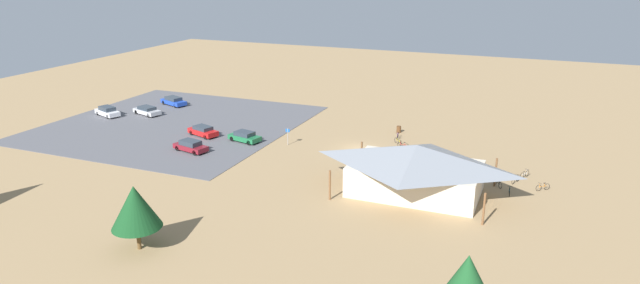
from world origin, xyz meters
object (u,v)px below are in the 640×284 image
bike_pavilion (416,167)px  car_white_end_stall (107,111)px  bicycle_green_front_row (484,176)px  bicycle_red_trailside (403,145)px  bicycle_orange_by_bin (543,187)px  car_maroon_far_end (191,146)px  bicycle_purple_mid_cluster (398,136)px  pine_east (467,284)px  car_red_near_entry (203,131)px  car_green_back_corner (245,137)px  trash_bin (399,129)px  lot_sign (288,134)px  car_silver_by_curb (147,111)px  bicycle_silver_edge_south (372,161)px  bicycle_white_near_sign (525,174)px  car_blue_front_row (174,101)px  bicycle_black_yard_left (516,180)px  bicycle_yellow_yard_front (398,141)px  bicycle_black_yard_center (498,183)px  bicycle_blue_lone_east (372,156)px  bicycle_teal_back_row (509,192)px  visitor_near_lot (433,157)px  pine_midwest (135,207)px

bike_pavilion → car_white_end_stall: 50.71m
bicycle_green_front_row → bicycle_red_trailside: (10.63, -7.22, -0.03)m
bicycle_orange_by_bin → car_maroon_far_end: bearing=4.7°
bike_pavilion → bicycle_purple_mid_cluster: 18.33m
pine_east → car_red_near_entry: (38.61, -30.67, -3.69)m
bicycle_red_trailside → car_green_back_corner: bearing=15.2°
trash_bin → lot_sign: bearing=42.6°
car_silver_by_curb → bicycle_orange_by_bin: bearing=171.2°
trash_bin → car_green_back_corner: (17.25, 11.63, 0.27)m
bicycle_silver_edge_south → bicycle_white_near_sign: 16.54m
car_maroon_far_end → car_green_back_corner: bearing=-125.1°
bicycle_white_near_sign → car_silver_by_curb: 54.67m
car_white_end_stall → car_blue_front_row: bearing=-118.6°
bicycle_black_yard_left → car_maroon_far_end: size_ratio=0.34×
car_blue_front_row → car_green_back_corner: (-20.21, 12.52, -0.01)m
lot_sign → bicycle_white_near_sign: bearing=178.8°
car_maroon_far_end → lot_sign: bearing=-144.9°
bicycle_yellow_yard_front → bicycle_black_yard_center: 16.49m
bicycle_blue_lone_east → bicycle_silver_edge_south: bearing=107.9°
bicycle_orange_by_bin → car_red_near_entry: size_ratio=0.27×
bicycle_purple_mid_cluster → car_maroon_far_end: bearing=34.1°
bike_pavilion → car_silver_by_curb: size_ratio=2.97×
lot_sign → bicycle_blue_lone_east: (-11.47, 1.14, -1.01)m
bicycle_teal_back_row → car_blue_front_row: (53.17, -17.59, 0.38)m
bike_pavilion → lot_sign: (18.43, -9.11, -1.38)m
bike_pavilion → pine_east: bearing=109.9°
bicycle_silver_edge_south → bicycle_red_trailside: size_ratio=1.07×
bicycle_black_yard_left → car_red_near_entry: bearing=-2.3°
bicycle_blue_lone_east → lot_sign: bearing=-5.7°
bike_pavilion → car_silver_by_curb: 46.66m
bicycle_purple_mid_cluster → bicycle_black_yard_center: bicycle_purple_mid_cluster is taller
bicycle_red_trailside → visitor_near_lot: visitor_near_lot is taller
bicycle_silver_edge_south → car_red_near_entry: bearing=-4.6°
bicycle_yellow_yard_front → bicycle_orange_by_bin: bearing=152.2°
visitor_near_lot → bicycle_black_yard_center: bearing=151.8°
bike_pavilion → bicycle_black_yard_center: bike_pavilion is taller
bicycle_purple_mid_cluster → bicycle_yellow_yard_front: (-0.63, 2.31, -0.02)m
lot_sign → bicycle_orange_by_bin: 30.54m
trash_bin → car_blue_front_row: (37.47, -0.89, 0.28)m
pine_midwest → bicycle_black_yard_left: size_ratio=3.41×
pine_east → visitor_near_lot: pine_east is taller
car_white_end_stall → bicycle_silver_edge_south: bearing=173.3°
bicycle_orange_by_bin → bicycle_white_near_sign: 3.56m
bike_pavilion → car_green_back_corner: (24.10, -8.11, -2.07)m
pine_east → car_green_back_corner: pine_east is taller
bicycle_purple_mid_cluster → visitor_near_lot: visitor_near_lot is taller
bicycle_yellow_yard_front → car_silver_by_curb: car_silver_by_curb is taller
bicycle_yellow_yard_front → car_blue_front_row: (38.67, -5.88, 0.36)m
trash_bin → bicycle_purple_mid_cluster: (-0.58, 2.69, -0.05)m
car_silver_by_curb → bicycle_red_trailside: bearing=178.9°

